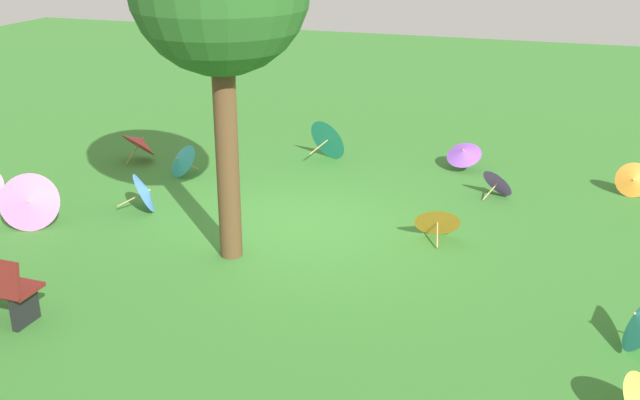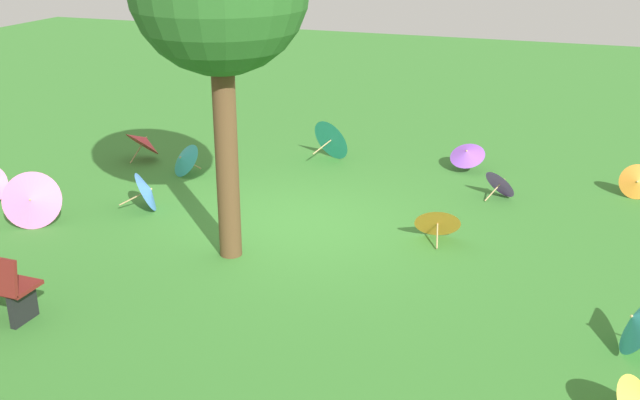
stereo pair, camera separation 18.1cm
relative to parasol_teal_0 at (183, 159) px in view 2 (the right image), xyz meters
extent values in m
plane|color=#387A2D|center=(-2.85, 1.60, -0.31)|extent=(40.00, 40.00, 0.00)
cube|color=black|center=(-0.89, 5.40, -0.08)|extent=(0.09, 0.41, 0.45)
cylinder|color=brown|center=(-2.36, 2.87, 1.21)|extent=(0.31, 0.31, 3.03)
cylinder|color=tan|center=(-0.12, -0.16, -0.15)|extent=(0.20, 0.26, 0.23)
cone|color=teal|center=(0.00, 0.00, 0.00)|extent=(0.83, 0.80, 0.61)
sphere|color=tan|center=(0.03, 0.05, 0.04)|extent=(0.06, 0.06, 0.05)
cylinder|color=tan|center=(-0.12, 1.89, -0.09)|extent=(0.40, 0.24, 0.22)
cone|color=#4C8CE5|center=(-0.35, 1.76, 0.03)|extent=(0.68, 0.79, 0.67)
sphere|color=tan|center=(-0.39, 1.73, 0.05)|extent=(0.06, 0.05, 0.05)
cylinder|color=tan|center=(-5.57, -0.60, -0.18)|extent=(0.22, 0.29, 0.25)
cone|color=purple|center=(-5.70, -0.77, -0.03)|extent=(0.73, 0.70, 0.55)
sphere|color=tan|center=(-5.73, -0.80, 0.00)|extent=(0.06, 0.06, 0.05)
cylinder|color=tan|center=(1.25, -0.36, -0.13)|extent=(0.17, 0.27, 0.34)
cone|color=#D8383F|center=(1.15, -0.53, 0.09)|extent=(0.96, 0.93, 0.60)
sphere|color=tan|center=(1.13, -0.57, 0.15)|extent=(0.06, 0.06, 0.05)
cone|color=teal|center=(-7.68, 3.65, 0.08)|extent=(0.57, 0.82, 0.76)
sphere|color=tan|center=(-7.61, 3.65, 0.11)|extent=(0.05, 0.04, 0.05)
cylinder|color=tan|center=(-4.93, -2.09, -0.16)|extent=(0.06, 0.18, 0.30)
cone|color=purple|center=(-4.90, -1.98, 0.04)|extent=(0.77, 0.76, 0.44)
sphere|color=tan|center=(-4.90, -1.95, 0.10)|extent=(0.05, 0.06, 0.05)
cylinder|color=tan|center=(-7.89, -1.73, -0.09)|extent=(0.06, 0.38, 0.15)
cone|color=orange|center=(-7.86, -1.50, -0.01)|extent=(0.62, 0.35, 0.60)
sphere|color=tan|center=(-7.86, -1.45, 0.01)|extent=(0.04, 0.05, 0.05)
cylinder|color=tan|center=(-5.06, 1.57, -0.16)|extent=(0.10, 0.34, 0.27)
cone|color=orange|center=(-5.02, 1.36, 0.00)|extent=(0.77, 0.64, 0.62)
sphere|color=tan|center=(-5.01, 1.31, 0.04)|extent=(0.05, 0.06, 0.05)
cylinder|color=tan|center=(-2.17, -1.56, 0.01)|extent=(0.24, 0.46, 0.20)
cone|color=teal|center=(-2.31, -1.85, 0.12)|extent=(0.96, 0.77, 0.86)
sphere|color=tan|center=(-2.34, -1.92, 0.15)|extent=(0.05, 0.06, 0.05)
cylinder|color=tan|center=(1.10, 2.74, 0.01)|extent=(0.24, 0.37, 0.21)
cone|color=pink|center=(0.96, 2.98, 0.13)|extent=(1.03, 0.90, 0.88)
sphere|color=tan|center=(0.92, 3.04, 0.17)|extent=(0.06, 0.06, 0.05)
camera|label=1|loc=(-6.66, 11.64, 4.22)|focal=42.10mm
camera|label=2|loc=(-6.83, 11.58, 4.22)|focal=42.10mm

